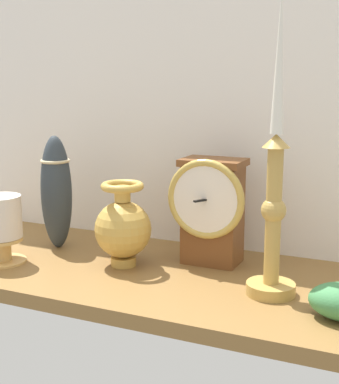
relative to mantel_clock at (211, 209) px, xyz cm
name	(u,v)px	position (x,y,z in cm)	size (l,w,h in cm)	color
ground_plane	(154,277)	(-7.60, -7.43, -11.25)	(100.00, 36.00, 2.40)	brown
back_wall	(196,78)	(-7.60, 11.07, 22.45)	(120.00, 2.00, 65.00)	white
mantel_clock	(211,209)	(0.00, 0.00, 0.00)	(13.89, 10.01, 19.24)	brown
candlestick_tall_left	(274,199)	(13.48, -9.96, 4.91)	(7.54, 7.54, 45.33)	tan
brass_vase_bulbous	(124,226)	(-13.63, -7.11, -2.99)	(9.99, 9.99, 14.94)	gold
pillar_candle_front	(0,225)	(-34.44, -14.89, -3.21)	(8.58, 8.58, 13.35)	tan
tall_ceramic_vase	(56,192)	(-30.53, -3.19, 1.04)	(5.93, 5.93, 21.90)	#2F383F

